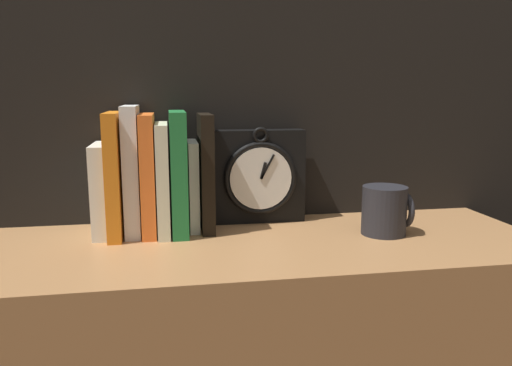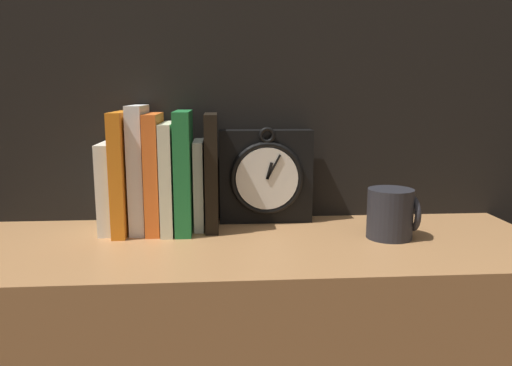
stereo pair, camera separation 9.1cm
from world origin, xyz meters
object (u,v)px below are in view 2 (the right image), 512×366
book_slot4_cream (169,177)px  book_slot7_black (212,171)px  book_slot2_white (140,168)px  clock (266,176)px  mug (392,214)px  book_slot6_white (199,184)px  book_slot1_orange (123,172)px  book_slot3_orange (155,172)px  book_slot5_green (184,171)px  book_slot0_white (110,186)px

book_slot4_cream → book_slot7_black: (0.09, 0.01, 0.01)m
book_slot2_white → book_slot7_black: size_ratio=1.07×
clock → mug: clock is taller
book_slot6_white → mug: 0.39m
book_slot1_orange → clock: bearing=9.2°
book_slot2_white → book_slot4_cream: bearing=-7.9°
book_slot4_cream → mug: 0.44m
book_slot3_orange → clock: bearing=10.7°
book_slot4_cream → book_slot5_green: 0.03m
book_slot0_white → clock: bearing=6.8°
book_slot0_white → book_slot4_cream: bearing=-4.2°
book_slot1_orange → book_slot6_white: 0.15m
book_slot1_orange → book_slot7_black: bearing=3.6°
book_slot2_white → book_slot4_cream: (0.06, -0.01, -0.02)m
book_slot3_orange → book_slot6_white: book_slot3_orange is taller
book_slot2_white → book_slot7_black: (0.14, 0.00, -0.01)m
book_slot2_white → mug: (0.49, -0.10, -0.08)m
clock → book_slot1_orange: size_ratio=0.86×
book_slot5_green → book_slot7_black: size_ratio=1.03×
book_slot0_white → book_slot7_black: size_ratio=0.76×
book_slot1_orange → mug: bearing=-10.1°
book_slot1_orange → book_slot6_white: (0.15, 0.02, -0.03)m
book_slot2_white → mug: bearing=-11.8°
mug → book_slot3_orange: bearing=168.0°
book_slot6_white → book_slot4_cream: bearing=-162.9°
book_slot1_orange → book_slot5_green: 0.12m
book_slot2_white → book_slot1_orange: bearing=-164.3°
book_slot1_orange → mug: (0.52, -0.09, -0.07)m
book_slot1_orange → book_slot0_white: bearing=161.0°
clock → book_slot0_white: 0.32m
book_slot0_white → mug: book_slot0_white is taller
book_slot3_orange → book_slot7_black: (0.11, 0.01, -0.00)m
book_slot1_orange → book_slot7_black: (0.18, 0.01, -0.00)m
book_slot0_white → book_slot7_black: 0.21m
book_slot5_green → book_slot6_white: size_ratio=1.34×
book_slot5_green → book_slot6_white: bearing=32.5°
book_slot2_white → mug: 0.50m
book_slot2_white → clock: bearing=8.4°
book_slot7_black → book_slot5_green: bearing=-169.5°
clock → book_slot1_orange: book_slot1_orange is taller
book_slot5_green → book_slot7_black: (0.05, 0.01, -0.00)m
book_slot5_green → book_slot7_black: bearing=10.5°
clock → book_slot1_orange: 0.29m
clock → book_slot4_cream: bearing=-166.9°
clock → mug: 0.27m
book_slot1_orange → book_slot6_white: bearing=7.3°
book_slot0_white → mug: (0.55, -0.10, -0.04)m
book_slot6_white → book_slot5_green: bearing=-147.5°
book_slot2_white → book_slot3_orange: size_ratio=1.07×
clock → book_slot2_white: bearing=-171.6°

